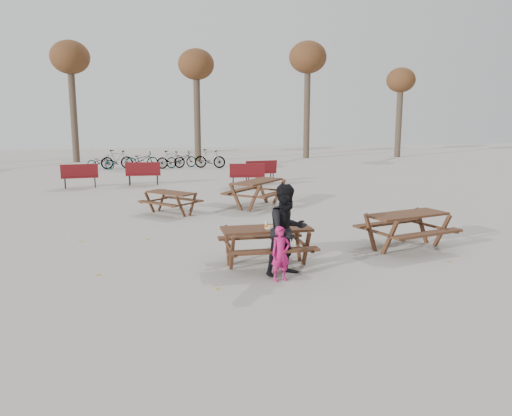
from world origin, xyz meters
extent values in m
plane|color=gray|center=(0.00, 0.00, 0.00)|extent=(80.00, 80.00, 0.00)
cube|color=#351D13|center=(0.00, 0.00, 0.75)|extent=(1.80, 0.70, 0.05)
cube|color=#351D13|center=(0.00, -0.60, 0.45)|extent=(1.80, 0.25, 0.05)
cube|color=#351D13|center=(0.00, 0.60, 0.45)|extent=(1.80, 0.25, 0.05)
cylinder|color=#351D13|center=(-0.75, -0.30, 0.36)|extent=(0.08, 0.08, 0.73)
cylinder|color=#351D13|center=(-0.75, 0.30, 0.36)|extent=(0.08, 0.08, 0.73)
cylinder|color=#351D13|center=(0.75, -0.30, 0.36)|extent=(0.08, 0.08, 0.73)
cylinder|color=#351D13|center=(0.75, 0.30, 0.36)|extent=(0.08, 0.08, 0.73)
cube|color=white|center=(0.06, -0.13, 0.79)|extent=(0.18, 0.11, 0.03)
ellipsoid|color=tan|center=(0.06, -0.13, 0.83)|extent=(0.14, 0.06, 0.05)
cylinder|color=silver|center=(-0.02, -0.08, 0.85)|extent=(0.06, 0.06, 0.15)
cylinder|color=#FF630D|center=(-0.02, -0.08, 0.83)|extent=(0.07, 0.07, 0.05)
cylinder|color=white|center=(-0.02, -0.08, 0.94)|extent=(0.03, 0.03, 0.02)
imported|color=#B7165E|center=(0.03, -1.02, 0.51)|extent=(0.41, 0.31, 1.02)
imported|color=black|center=(0.23, -0.72, 0.87)|extent=(1.02, 0.90, 1.75)
imported|color=black|center=(-4.99, 20.25, 0.42)|extent=(1.68, 1.00, 0.84)
imported|color=black|center=(-4.08, 20.33, 0.55)|extent=(1.90, 0.95, 1.10)
imported|color=black|center=(-2.70, 20.60, 0.50)|extent=(1.97, 0.92, 0.99)
imported|color=black|center=(-1.02, 19.96, 0.52)|extent=(1.79, 0.96, 1.03)
imported|color=black|center=(-0.39, 20.35, 0.50)|extent=(2.02, 1.27, 1.00)
imported|color=black|center=(1.23, 19.70, 0.55)|extent=(1.89, 1.08, 1.10)
cylinder|color=#382B21|center=(-7.00, 25.50, 3.15)|extent=(0.44, 0.44, 6.30)
ellipsoid|color=brown|center=(-7.00, 25.50, 6.75)|extent=(2.52, 2.52, 2.14)
cylinder|color=#382B21|center=(1.00, 24.50, 2.97)|extent=(0.44, 0.44, 5.95)
ellipsoid|color=brown|center=(1.00, 24.50, 6.38)|extent=(2.38, 2.38, 2.02)
cylinder|color=#382B21|center=(9.00, 25.50, 3.32)|extent=(0.44, 0.44, 6.65)
ellipsoid|color=brown|center=(9.00, 25.50, 7.12)|extent=(2.66, 2.66, 2.26)
cylinder|color=#382B21|center=(16.00, 25.00, 2.62)|extent=(0.44, 0.44, 5.25)
ellipsoid|color=brown|center=(16.00, 25.00, 5.62)|extent=(2.10, 2.10, 1.79)
camera|label=1|loc=(-2.25, -9.53, 2.97)|focal=35.00mm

